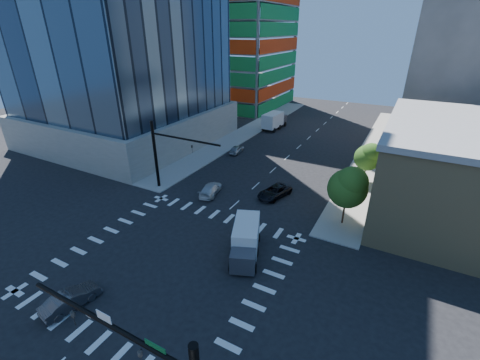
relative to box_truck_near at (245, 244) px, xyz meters
The scene contains 14 objects.
ground 7.06m from the box_truck_near, 144.22° to the right, with size 160.00×160.00×0.00m, color black.
road_markings 7.06m from the box_truck_near, 144.22° to the right, with size 20.00×20.00×0.01m, color silver.
sidewalk_ne 36.62m from the box_truck_near, 79.17° to the left, with size 5.00×60.00×0.15m, color gray.
sidewalk_nw 40.28m from the box_truck_near, 116.75° to the left, with size 5.00×60.00×0.15m, color gray.
construction_building 70.59m from the box_truck_near, 119.72° to the left, with size 25.16×34.50×70.60m.
signal_mast_nw 17.79m from the box_truck_near, 154.51° to the left, with size 10.20×0.40×9.00m.
tree_south 12.54m from the box_truck_near, 54.58° to the left, with size 4.16×4.16×6.82m.
tree_north 23.19m from the box_truck_near, 71.51° to the left, with size 3.54×3.52×5.78m.
car_nb_far 12.47m from the box_truck_near, 99.98° to the left, with size 2.33×5.05×1.40m, color black.
car_sb_near 13.28m from the box_truck_near, 137.27° to the left, with size 1.94×4.77×1.38m, color white.
car_sb_mid 27.77m from the box_truck_near, 120.54° to the left, with size 1.57×3.89×1.33m, color #A2A5A9.
car_sb_cross 14.88m from the box_truck_near, 127.31° to the right, with size 1.52×4.37×1.44m, color #424146.
box_truck_near is the anchor object (origin of this frame).
box_truck_far 43.22m from the box_truck_near, 109.07° to the left, with size 3.21×6.80×3.49m.
Camera 1 is at (16.78, -17.68, 19.64)m, focal length 24.00 mm.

